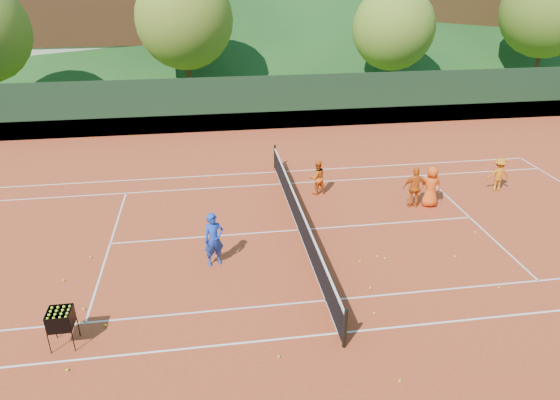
{
  "coord_description": "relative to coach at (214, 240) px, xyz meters",
  "views": [
    {
      "loc": [
        -2.95,
        -15.09,
        8.42
      ],
      "look_at": [
        -0.67,
        0.0,
        1.23
      ],
      "focal_mm": 32.0,
      "sensor_mm": 36.0,
      "label": 1
    }
  ],
  "objects": [
    {
      "name": "ball_hopper",
      "position": [
        -3.73,
        -3.12,
        -0.12
      ],
      "size": [
        0.57,
        0.57,
        1.0
      ],
      "color": "black",
      "rests_on": "clay_court"
    },
    {
      "name": "tennis_ball_5",
      "position": [
        8.98,
        0.64,
        -0.83
      ],
      "size": [
        0.07,
        0.07,
        0.07
      ],
      "primitive_type": "sphere",
      "color": "#C3E125",
      "rests_on": "clay_court"
    },
    {
      "name": "tennis_ball_17",
      "position": [
        4.35,
        -2.01,
        -0.83
      ],
      "size": [
        0.07,
        0.07,
        0.07
      ],
      "primitive_type": "sphere",
      "color": "#C3E125",
      "rests_on": "clay_court"
    },
    {
      "name": "ground",
      "position": [
        2.97,
        1.77,
        -0.88
      ],
      "size": [
        400.0,
        400.0,
        0.0
      ],
      "primitive_type": "plane",
      "color": "#2B4B17",
      "rests_on": "ground"
    },
    {
      "name": "tree_c",
      "position": [
        12.97,
        20.77,
        3.66
      ],
      "size": [
        5.6,
        5.6,
        7.35
      ],
      "color": "#402B19",
      "rests_on": "ground"
    },
    {
      "name": "coach",
      "position": [
        0.0,
        0.0,
        0.0
      ],
      "size": [
        0.73,
        0.59,
        1.73
      ],
      "primitive_type": "imported",
      "rotation": [
        0.0,
        0.0,
        0.32
      ],
      "color": "#1B3EB5",
      "rests_on": "clay_court"
    },
    {
      "name": "tennis_ball_10",
      "position": [
        -2.89,
        -2.57,
        -0.83
      ],
      "size": [
        0.07,
        0.07,
        0.07
      ],
      "primitive_type": "sphere",
      "color": "#C3E125",
      "rests_on": "clay_court"
    },
    {
      "name": "chalet_left",
      "position": [
        -7.03,
        31.77,
        4.76
      ],
      "size": [
        13.8,
        9.93,
        12.92
      ],
      "color": "beige",
      "rests_on": "ground"
    },
    {
      "name": "student_c",
      "position": [
        8.28,
        2.94,
        -0.05
      ],
      "size": [
        0.87,
        0.65,
        1.62
      ],
      "primitive_type": "imported",
      "rotation": [
        0.0,
        0.0,
        2.97
      ],
      "color": "#FA5716",
      "rests_on": "clay_court"
    },
    {
      "name": "clay_court",
      "position": [
        2.97,
        1.77,
        -0.87
      ],
      "size": [
        40.0,
        24.0,
        0.02
      ],
      "primitive_type": "cube",
      "color": "#AF3B1C",
      "rests_on": "ground"
    },
    {
      "name": "tennis_ball_16",
      "position": [
        4.47,
        -0.59,
        -0.83
      ],
      "size": [
        0.07,
        0.07,
        0.07
      ],
      "primitive_type": "sphere",
      "color": "#C3E125",
      "rests_on": "clay_court"
    },
    {
      "name": "tennis_net",
      "position": [
        2.97,
        1.77,
        -0.36
      ],
      "size": [
        0.1,
        12.07,
        1.1
      ],
      "color": "black",
      "rests_on": "clay_court"
    },
    {
      "name": "tennis_ball_14",
      "position": [
        1.35,
        -4.36,
        -0.83
      ],
      "size": [
        0.07,
        0.07,
        0.07
      ],
      "primitive_type": "sphere",
      "color": "#C3E125",
      "rests_on": "clay_court"
    },
    {
      "name": "student_b",
      "position": [
        7.64,
        2.95,
        -0.06
      ],
      "size": [
        0.96,
        0.46,
        1.6
      ],
      "primitive_type": "imported",
      "rotation": [
        0.0,
        0.0,
        3.07
      ],
      "color": "#D96013",
      "rests_on": "clay_court"
    },
    {
      "name": "perimeter_fence",
      "position": [
        2.97,
        1.77,
        0.38
      ],
      "size": [
        40.4,
        24.24,
        3.0
      ],
      "color": "black",
      "rests_on": "clay_court"
    },
    {
      "name": "tennis_ball_7",
      "position": [
        4.11,
        -3.12,
        -0.83
      ],
      "size": [
        0.07,
        0.07,
        0.07
      ],
      "primitive_type": "sphere",
      "color": "#C3E125",
      "rests_on": "clay_court"
    },
    {
      "name": "tennis_ball_12",
      "position": [
        -4.05,
        -2.42,
        -0.83
      ],
      "size": [
        0.07,
        0.07,
        0.07
      ],
      "primitive_type": "sphere",
      "color": "#C3E125",
      "rests_on": "clay_court"
    },
    {
      "name": "tennis_ball_6",
      "position": [
        5.11,
        -0.39,
        -0.83
      ],
      "size": [
        0.07,
        0.07,
        0.07
      ],
      "primitive_type": "sphere",
      "color": "#C3E125",
      "rests_on": "clay_court"
    },
    {
      "name": "tennis_ball_0",
      "position": [
        8.01,
        -2.53,
        -0.83
      ],
      "size": [
        0.07,
        0.07,
        0.07
      ],
      "primitive_type": "sphere",
      "color": "#C3E125",
      "rests_on": "clay_court"
    },
    {
      "name": "tennis_ball_15",
      "position": [
        3.9,
        -5.51,
        -0.83
      ],
      "size": [
        0.07,
        0.07,
        0.07
      ],
      "primitive_type": "sphere",
      "color": "#C3E125",
      "rests_on": "clay_court"
    },
    {
      "name": "tennis_ball_3",
      "position": [
        5.3,
        -0.54,
        -0.83
      ],
      "size": [
        0.07,
        0.07,
        0.07
      ],
      "primitive_type": "sphere",
      "color": "#C3E125",
      "rests_on": "clay_court"
    },
    {
      "name": "chalet_right",
      "position": [
        22.97,
        31.77,
        4.37
      ],
      "size": [
        11.5,
        8.82,
        11.91
      ],
      "color": "beige",
      "rests_on": "ground"
    },
    {
      "name": "tree_b",
      "position": [
        -1.03,
        21.77,
        4.31
      ],
      "size": [
        6.4,
        6.4,
        8.4
      ],
      "color": "#3F2719",
      "rests_on": "ground"
    },
    {
      "name": "tree_d",
      "position": [
        24.97,
        21.77,
        4.64
      ],
      "size": [
        6.8,
        6.8,
        8.93
      ],
      "color": "#42281A",
      "rests_on": "ground"
    },
    {
      "name": "tennis_ball_4",
      "position": [
        -3.57,
        -1.79,
        -0.83
      ],
      "size": [
        0.07,
        0.07,
        0.07
      ],
      "primitive_type": "sphere",
      "color": "#C3E125",
      "rests_on": "clay_court"
    },
    {
      "name": "tennis_ball_1",
      "position": [
        -3.9,
        0.91,
        -0.83
      ],
      "size": [
        0.07,
        0.07,
        0.07
      ],
      "primitive_type": "sphere",
      "color": "#C3E125",
      "rests_on": "clay_court"
    },
    {
      "name": "court_lines",
      "position": [
        2.97,
        1.77,
        -0.86
      ],
      "size": [
        23.83,
        11.03,
        0.0
      ],
      "color": "white",
      "rests_on": "clay_court"
    },
    {
      "name": "student_a",
      "position": [
        4.25,
        4.69,
        -0.15
      ],
      "size": [
        0.81,
        0.7,
        1.43
      ],
      "primitive_type": "imported",
      "rotation": [
        0.0,
        0.0,
        3.4
      ],
      "color": "orange",
      "rests_on": "clay_court"
    },
    {
      "name": "student_d",
      "position": [
        11.62,
        3.92,
        -0.16
      ],
      "size": [
        0.98,
        0.66,
        1.41
      ],
      "primitive_type": "imported",
      "rotation": [
        0.0,
        0.0,
        2.98
      ],
      "color": "orange",
      "rests_on": "clay_court"
    },
    {
      "name": "chalet_mid",
      "position": [
        8.97,
        35.77,
        4.11
      ],
      "size": [
        12.65,
        8.82,
        11.45
      ],
      "color": "beige",
      "rests_on": "ground"
    },
    {
      "name": "tennis_ball_13",
      "position": [
        -4.43,
        -0.29,
        -0.83
      ],
      "size": [
        0.07,
        0.07,
        0.07
      ],
      "primitive_type": "sphere",
      "color": "#C3E125",
      "rests_on": "clay_court"
    },
    {
      "name": "tennis_ball_11",
      "position": [
        7.54,
        -0.76,
        -0.83
      ],
      "size": [
        0.07,
        0.07,
        0.07
      ],
      "primitive_type": "sphere",
      "color": "#C3E125",
      "rests_on": "clay_court"
    },
    {
      "name": "tennis_ball_9",
      "position": [
        -3.49,
        -4.06,
        -0.83
      ],
      "size": [
        0.07,
        0.07,
        0.07
      ],
      "primitive_type": "sphere",
      "color": "#C3E125",
      "rests_on": "clay_court"
    }
  ]
}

